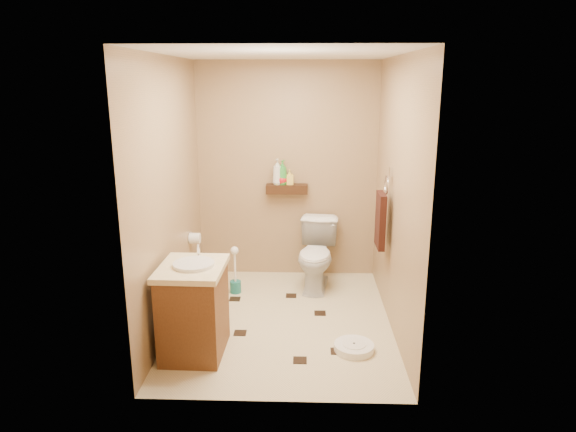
{
  "coord_description": "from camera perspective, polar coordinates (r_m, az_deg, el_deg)",
  "views": [
    {
      "loc": [
        0.2,
        -4.4,
        2.2
      ],
      "look_at": [
        0.04,
        0.25,
        0.95
      ],
      "focal_mm": 32.0,
      "sensor_mm": 36.0,
      "label": 1
    }
  ],
  "objects": [
    {
      "name": "wall_shelf",
      "position": [
        5.7,
        -0.13,
        3.03
      ],
      "size": [
        0.46,
        0.14,
        0.1
      ],
      "primitive_type": "cube",
      "color": "#37210F",
      "rests_on": "wall_back"
    },
    {
      "name": "floor_accents",
      "position": [
        4.88,
        -0.25,
        -11.79
      ],
      "size": [
        1.1,
        1.38,
        0.01
      ],
      "color": "black",
      "rests_on": "ground"
    },
    {
      "name": "wall_front",
      "position": [
        3.31,
        -1.6,
        -2.59
      ],
      "size": [
        2.0,
        0.04,
        2.4
      ],
      "primitive_type": "cube",
      "color": "#9D7D5A",
      "rests_on": "ground"
    },
    {
      "name": "vanity",
      "position": [
        4.32,
        -10.44,
        -10.04
      ],
      "size": [
        0.53,
        0.64,
        0.88
      ],
      "rotation": [
        0.0,
        0.0,
        -0.03
      ],
      "color": "brown",
      "rests_on": "ground"
    },
    {
      "name": "towel_ring",
      "position": [
        4.87,
        10.29,
        -0.19
      ],
      "size": [
        0.12,
        0.3,
        0.76
      ],
      "color": "silver",
      "rests_on": "wall_right"
    },
    {
      "name": "wall_left",
      "position": [
        4.67,
        -13.02,
        2.23
      ],
      "size": [
        0.04,
        2.5,
        2.4
      ],
      "primitive_type": "cube",
      "color": "#9D7D5A",
      "rests_on": "ground"
    },
    {
      "name": "bottle_b",
      "position": [
        5.68,
        -1.16,
        4.31
      ],
      "size": [
        0.1,
        0.1,
        0.16
      ],
      "primitive_type": "imported",
      "rotation": [
        0.0,
        0.0,
        0.58
      ],
      "color": "yellow",
      "rests_on": "wall_shelf"
    },
    {
      "name": "bottle_c",
      "position": [
        5.67,
        -0.66,
        4.26
      ],
      "size": [
        0.16,
        0.16,
        0.15
      ],
      "primitive_type": "imported",
      "rotation": [
        0.0,
        0.0,
        4.04
      ],
      "color": "red",
      "rests_on": "wall_shelf"
    },
    {
      "name": "ground",
      "position": [
        4.92,
        -0.61,
        -11.56
      ],
      "size": [
        2.5,
        2.5,
        0.0
      ],
      "primitive_type": "plane",
      "color": "beige",
      "rests_on": "ground"
    },
    {
      "name": "toilet_brush",
      "position": [
        5.48,
        -5.88,
        -6.71
      ],
      "size": [
        0.12,
        0.12,
        0.51
      ],
      "color": "#1C706E",
      "rests_on": "ground"
    },
    {
      "name": "bottle_d",
      "position": [
        5.66,
        -0.62,
        4.87
      ],
      "size": [
        0.14,
        0.14,
        0.27
      ],
      "primitive_type": "imported",
      "rotation": [
        0.0,
        0.0,
        2.65
      ],
      "color": "green",
      "rests_on": "wall_shelf"
    },
    {
      "name": "bathroom_scale",
      "position": [
        4.46,
        7.34,
        -14.26
      ],
      "size": [
        0.42,
        0.42,
        0.07
      ],
      "rotation": [
        0.0,
        0.0,
        -0.32
      ],
      "color": "white",
      "rests_on": "ground"
    },
    {
      "name": "bottle_a",
      "position": [
        5.66,
        -1.19,
        4.94
      ],
      "size": [
        0.14,
        0.14,
        0.28
      ],
      "primitive_type": "imported",
      "rotation": [
        0.0,
        0.0,
        6.01
      ],
      "color": "silver",
      "rests_on": "wall_shelf"
    },
    {
      "name": "toilet",
      "position": [
        5.55,
        3.19,
        -4.35
      ],
      "size": [
        0.49,
        0.76,
        0.73
      ],
      "primitive_type": "imported",
      "rotation": [
        0.0,
        0.0,
        -0.12
      ],
      "color": "white",
      "rests_on": "ground"
    },
    {
      "name": "ceiling",
      "position": [
        4.41,
        -0.7,
        17.59
      ],
      "size": [
        2.0,
        2.5,
        0.02
      ],
      "primitive_type": "cube",
      "color": "silver",
      "rests_on": "wall_back"
    },
    {
      "name": "toilet_paper",
      "position": [
        5.42,
        -10.32,
        -2.44
      ],
      "size": [
        0.12,
        0.11,
        0.12
      ],
      "color": "white",
      "rests_on": "wall_left"
    },
    {
      "name": "wall_back",
      "position": [
        5.74,
        -0.1,
        4.95
      ],
      "size": [
        2.0,
        0.04,
        2.4
      ],
      "primitive_type": "cube",
      "color": "#9D7D5A",
      "rests_on": "ground"
    },
    {
      "name": "bottle_e",
      "position": [
        5.67,
        0.18,
        4.34
      ],
      "size": [
        0.09,
        0.09,
        0.17
      ],
      "primitive_type": "imported",
      "rotation": [
        0.0,
        0.0,
        3.31
      ],
      "color": "#F1CE50",
      "rests_on": "wall_shelf"
    },
    {
      "name": "wall_right",
      "position": [
        4.58,
        11.95,
        2.06
      ],
      "size": [
        0.04,
        2.5,
        2.4
      ],
      "primitive_type": "cube",
      "color": "#9D7D5A",
      "rests_on": "ground"
    }
  ]
}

